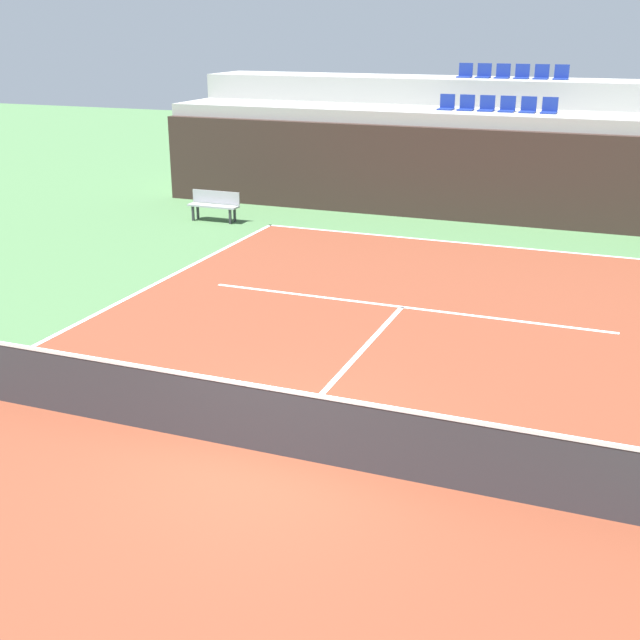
{
  "coord_description": "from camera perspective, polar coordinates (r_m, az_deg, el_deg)",
  "views": [
    {
      "loc": [
        4.14,
        -8.7,
        5.33
      ],
      "look_at": [
        -0.04,
        2.0,
        1.2
      ],
      "focal_mm": 46.15,
      "sensor_mm": 36.0,
      "label": 1
    }
  ],
  "objects": [
    {
      "name": "seating_row_upper",
      "position": [
        27.43,
        13.18,
        16.26
      ],
      "size": [
        3.41,
        0.44,
        0.44
      ],
      "color": "navy",
      "rests_on": "stands_tier_upper"
    },
    {
      "name": "centre_service_line",
      "position": [
        13.68,
        2.0,
        -3.12
      ],
      "size": [
        0.1,
        6.4,
        0.0
      ],
      "primitive_type": "cube",
      "color": "white",
      "rests_on": "court_surface"
    },
    {
      "name": "baseline_far",
      "position": [
        21.73,
        9.75,
        5.31
      ],
      "size": [
        11.0,
        0.1,
        0.0
      ],
      "primitive_type": "cube",
      "color": "white",
      "rests_on": "court_surface"
    },
    {
      "name": "court_surface",
      "position": [
        11.01,
        -3.63,
        -9.2
      ],
      "size": [
        11.0,
        24.0,
        0.01
      ],
      "primitive_type": "cube",
      "color": "brown",
      "rests_on": "ground_plane"
    },
    {
      "name": "player_bench",
      "position": [
        24.03,
        -7.33,
        8.02
      ],
      "size": [
        1.5,
        0.4,
        0.85
      ],
      "color": "#99999E",
      "rests_on": "ground_plane"
    },
    {
      "name": "stands_tier_lower",
      "position": [
        25.23,
        11.86,
        10.59
      ],
      "size": [
        20.16,
        2.4,
        2.98
      ],
      "primitive_type": "cube",
      "color": "#9E9E99",
      "rests_on": "ground_plane"
    },
    {
      "name": "service_line_far",
      "position": [
        16.54,
        5.7,
        0.91
      ],
      "size": [
        8.26,
        0.1,
        0.0
      ],
      "primitive_type": "cube",
      "color": "white",
      "rests_on": "court_surface"
    },
    {
      "name": "stands_tier_upper",
      "position": [
        27.52,
        12.82,
        12.09
      ],
      "size": [
        20.16,
        2.4,
        3.76
      ],
      "primitive_type": "cube",
      "color": "#9E9E99",
      "rests_on": "ground_plane"
    },
    {
      "name": "ground_plane",
      "position": [
        11.01,
        -3.63,
        -9.22
      ],
      "size": [
        80.0,
        80.0,
        0.0
      ],
      "primitive_type": "plane",
      "color": "#477042"
    },
    {
      "name": "back_wall",
      "position": [
        23.94,
        11.25,
        9.71
      ],
      "size": [
        20.16,
        0.3,
        2.61
      ],
      "primitive_type": "cube",
      "color": "#33231E",
      "rests_on": "ground_plane"
    },
    {
      "name": "seating_row_lower",
      "position": [
        25.12,
        12.16,
        14.25
      ],
      "size": [
        3.41,
        0.44,
        0.44
      ],
      "color": "navy",
      "rests_on": "stands_tier_lower"
    },
    {
      "name": "tennis_net",
      "position": [
        10.78,
        -3.69,
        -6.85
      ],
      "size": [
        11.08,
        0.08,
        1.07
      ],
      "color": "black",
      "rests_on": "court_surface"
    }
  ]
}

